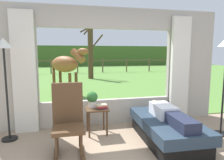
# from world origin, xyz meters

# --- Properties ---
(back_wall_with_window) EXTENTS (5.20, 0.12, 2.55)m
(back_wall_with_window) POSITION_xyz_m (0.00, 2.26, 1.25)
(back_wall_with_window) COLOR #ADA599
(back_wall_with_window) RESTS_ON ground_plane
(curtain_panel_left) EXTENTS (0.44, 0.10, 2.40)m
(curtain_panel_left) POSITION_xyz_m (-1.69, 2.12, 1.20)
(curtain_panel_left) COLOR silver
(curtain_panel_left) RESTS_ON ground_plane
(curtain_panel_right) EXTENTS (0.44, 0.10, 2.40)m
(curtain_panel_right) POSITION_xyz_m (1.69, 2.12, 1.20)
(curtain_panel_right) COLOR silver
(curtain_panel_right) RESTS_ON ground_plane
(outdoor_pasture_lawn) EXTENTS (36.00, 21.68, 0.02)m
(outdoor_pasture_lawn) POSITION_xyz_m (0.00, 13.16, 0.01)
(outdoor_pasture_lawn) COLOR #568438
(outdoor_pasture_lawn) RESTS_ON ground_plane
(distant_hill_ridge) EXTENTS (36.00, 2.00, 2.40)m
(distant_hill_ridge) POSITION_xyz_m (0.00, 23.00, 1.20)
(distant_hill_ridge) COLOR #416028
(distant_hill_ridge) RESTS_ON ground_plane
(recliner_sofa) EXTENTS (0.97, 1.74, 0.42)m
(recliner_sofa) POSITION_xyz_m (0.85, 1.09, 0.22)
(recliner_sofa) COLOR black
(recliner_sofa) RESTS_ON ground_plane
(reclining_person) EXTENTS (0.36, 1.43, 0.22)m
(reclining_person) POSITION_xyz_m (0.85, 1.04, 0.52)
(reclining_person) COLOR silver
(reclining_person) RESTS_ON recliner_sofa
(rocking_chair) EXTENTS (0.48, 0.68, 1.12)m
(rocking_chair) POSITION_xyz_m (-0.88, 1.04, 0.55)
(rocking_chair) COLOR #4C331E
(rocking_chair) RESTS_ON ground_plane
(side_table) EXTENTS (0.44, 0.44, 0.52)m
(side_table) POSITION_xyz_m (-0.33, 1.71, 0.43)
(side_table) COLOR #4C331E
(side_table) RESTS_ON ground_plane
(potted_plant) EXTENTS (0.22, 0.22, 0.32)m
(potted_plant) POSITION_xyz_m (-0.41, 1.77, 0.70)
(potted_plant) COLOR silver
(potted_plant) RESTS_ON side_table
(book_stack) EXTENTS (0.21, 0.15, 0.09)m
(book_stack) POSITION_xyz_m (-0.23, 1.65, 0.56)
(book_stack) COLOR #59336B
(book_stack) RESTS_ON side_table
(floor_lamp_left) EXTENTS (0.32, 0.32, 1.85)m
(floor_lamp_left) POSITION_xyz_m (-1.94, 1.78, 1.49)
(floor_lamp_left) COLOR black
(floor_lamp_left) RESTS_ON ground_plane
(horse) EXTENTS (1.51, 1.55, 1.73)m
(horse) POSITION_xyz_m (-0.88, 5.58, 1.16)
(horse) COLOR brown
(horse) RESTS_ON outdoor_pasture_lawn
(pasture_tree) EXTENTS (1.41, 0.97, 3.53)m
(pasture_tree) POSITION_xyz_m (0.59, 10.20, 1.63)
(pasture_tree) COLOR #4C3823
(pasture_tree) RESTS_ON outdoor_pasture_lawn
(pasture_fence_line) EXTENTS (16.10, 0.10, 1.10)m
(pasture_fence_line) POSITION_xyz_m (0.00, 13.93, 0.74)
(pasture_fence_line) COLOR brown
(pasture_fence_line) RESTS_ON outdoor_pasture_lawn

